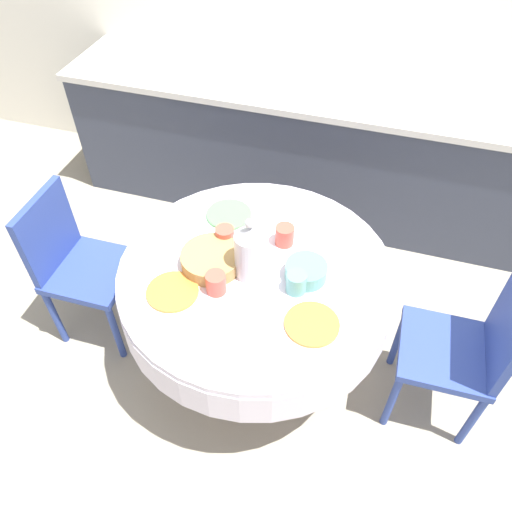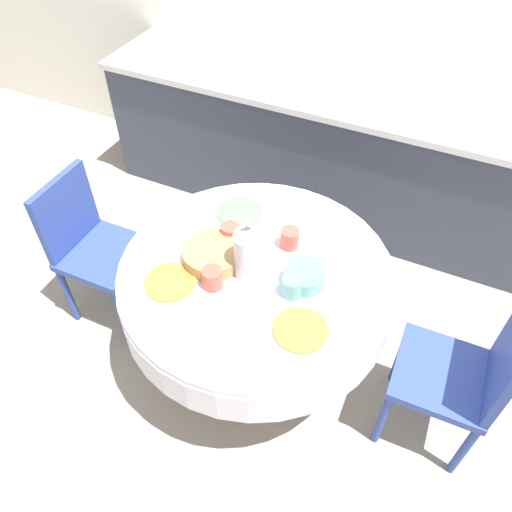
% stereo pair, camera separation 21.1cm
% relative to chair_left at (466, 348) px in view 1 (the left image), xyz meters
% --- Properties ---
extents(ground_plane, '(12.00, 12.00, 0.00)m').
position_rel_chair_left_xyz_m(ground_plane, '(-0.95, -0.02, -0.49)').
color(ground_plane, '#9E937F').
extents(kitchen_counter, '(3.24, 0.64, 0.88)m').
position_rel_chair_left_xyz_m(kitchen_counter, '(-0.95, 1.35, -0.05)').
color(kitchen_counter, '#383D4C').
rests_on(kitchen_counter, ground_plane).
extents(dining_table, '(1.22, 1.22, 0.72)m').
position_rel_chair_left_xyz_m(dining_table, '(-0.95, -0.02, 0.10)').
color(dining_table, tan).
rests_on(dining_table, ground_plane).
extents(chair_left, '(0.41, 0.41, 0.87)m').
position_rel_chair_left_xyz_m(chair_left, '(0.00, 0.00, 0.00)').
color(chair_left, '#2D428E').
rests_on(chair_left, ground_plane).
extents(chair_right, '(0.41, 0.41, 0.87)m').
position_rel_chair_left_xyz_m(chair_right, '(-1.89, -0.03, 0.00)').
color(chair_right, '#2D428E').
rests_on(chair_right, ground_plane).
extents(plate_near_left, '(0.22, 0.22, 0.01)m').
position_rel_chair_left_xyz_m(plate_near_left, '(-1.24, -0.25, 0.24)').
color(plate_near_left, orange).
rests_on(plate_near_left, dining_table).
extents(cup_near_left, '(0.09, 0.09, 0.10)m').
position_rel_chair_left_xyz_m(cup_near_left, '(-1.07, -0.19, 0.28)').
color(cup_near_left, '#CC4C3D').
rests_on(cup_near_left, dining_table).
extents(plate_near_right, '(0.22, 0.22, 0.01)m').
position_rel_chair_left_xyz_m(plate_near_right, '(-0.65, -0.25, 0.24)').
color(plate_near_right, orange).
rests_on(plate_near_right, dining_table).
extents(cup_near_right, '(0.09, 0.09, 0.10)m').
position_rel_chair_left_xyz_m(cup_near_right, '(-0.75, -0.09, 0.28)').
color(cup_near_right, '#5BA39E').
rests_on(cup_near_right, dining_table).
extents(plate_far_left, '(0.22, 0.22, 0.01)m').
position_rel_chair_left_xyz_m(plate_far_left, '(-1.17, 0.28, 0.24)').
color(plate_far_left, '#5BA85B').
rests_on(plate_far_left, dining_table).
extents(cup_far_left, '(0.09, 0.09, 0.10)m').
position_rel_chair_left_xyz_m(cup_far_left, '(-1.13, 0.08, 0.28)').
color(cup_far_left, '#CC4C3D').
rests_on(cup_far_left, dining_table).
extents(plate_far_right, '(0.22, 0.22, 0.01)m').
position_rel_chair_left_xyz_m(plate_far_right, '(-0.73, 0.28, 0.24)').
color(plate_far_right, white).
rests_on(plate_far_right, dining_table).
extents(cup_far_right, '(0.09, 0.09, 0.10)m').
position_rel_chair_left_xyz_m(cup_far_right, '(-0.87, 0.17, 0.28)').
color(cup_far_right, '#CC4C3D').
rests_on(cup_far_right, dining_table).
extents(coffee_carafe, '(0.13, 0.13, 0.31)m').
position_rel_chair_left_xyz_m(coffee_carafe, '(-0.96, -0.05, 0.36)').
color(coffee_carafe, '#B2B2B7').
rests_on(coffee_carafe, dining_table).
extents(bread_basket, '(0.27, 0.27, 0.07)m').
position_rel_chair_left_xyz_m(bread_basket, '(-1.14, -0.06, 0.26)').
color(bread_basket, '#AD844C').
rests_on(bread_basket, dining_table).
extents(fruit_bowl, '(0.18, 0.18, 0.07)m').
position_rel_chair_left_xyz_m(fruit_bowl, '(-0.73, -0.00, 0.27)').
color(fruit_bowl, '#569993').
rests_on(fruit_bowl, dining_table).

